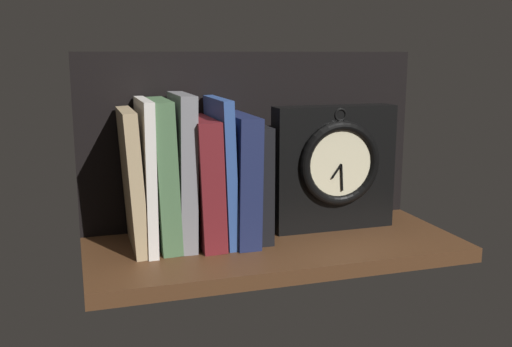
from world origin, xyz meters
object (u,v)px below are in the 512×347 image
(book_gray_chess, at_px, (182,170))
(book_tan_shortstories, at_px, (132,180))
(book_black_skeptic, at_px, (257,181))
(book_white_catcher, at_px, (146,174))
(framed_clock, at_px, (335,167))
(book_maroon_dawkins, at_px, (203,181))
(book_green_romantic, at_px, (162,174))
(book_blue_modern, at_px, (221,170))
(book_navy_bierce, at_px, (238,177))

(book_gray_chess, bearing_deg, book_tan_shortstories, 180.00)
(book_black_skeptic, bearing_deg, book_white_catcher, 180.00)
(book_black_skeptic, bearing_deg, framed_clock, 0.68)
(book_maroon_dawkins, bearing_deg, framed_clock, 0.42)
(book_tan_shortstories, height_order, book_green_romantic, book_green_romantic)
(book_tan_shortstories, relative_size, book_blue_modern, 0.94)
(book_tan_shortstories, xyz_separation_m, book_blue_modern, (0.15, 0.00, 0.01))
(book_blue_modern, bearing_deg, book_green_romantic, 180.00)
(book_tan_shortstories, xyz_separation_m, book_maroon_dawkins, (0.12, 0.00, -0.01))
(book_maroon_dawkins, bearing_deg, book_blue_modern, 0.00)
(book_white_catcher, relative_size, book_green_romantic, 1.00)
(book_green_romantic, distance_m, book_black_skeptic, 0.17)
(book_white_catcher, bearing_deg, book_tan_shortstories, 180.00)
(book_white_catcher, bearing_deg, framed_clock, 0.30)
(book_white_catcher, distance_m, book_maroon_dawkins, 0.10)
(book_maroon_dawkins, xyz_separation_m, book_blue_modern, (0.03, 0.00, 0.02))
(book_maroon_dawkins, bearing_deg, book_white_catcher, 180.00)
(book_green_romantic, xyz_separation_m, book_black_skeptic, (0.17, 0.00, -0.02))
(book_gray_chess, distance_m, book_black_skeptic, 0.14)
(book_navy_bierce, bearing_deg, book_maroon_dawkins, 180.00)
(book_tan_shortstories, relative_size, framed_clock, 1.02)
(book_gray_chess, relative_size, book_navy_bierce, 1.17)
(book_gray_chess, distance_m, framed_clock, 0.28)
(book_gray_chess, relative_size, book_black_skeptic, 1.28)
(framed_clock, bearing_deg, book_black_skeptic, -179.32)
(book_gray_chess, xyz_separation_m, book_navy_bierce, (0.10, 0.00, -0.02))
(book_maroon_dawkins, xyz_separation_m, book_navy_bierce, (0.06, 0.00, 0.00))
(book_maroon_dawkins, distance_m, book_blue_modern, 0.04)
(book_gray_chess, xyz_separation_m, book_blue_modern, (0.07, 0.00, -0.00))
(book_tan_shortstories, xyz_separation_m, book_gray_chess, (0.08, 0.00, 0.01))
(book_maroon_dawkins, xyz_separation_m, framed_clock, (0.25, 0.00, 0.01))
(book_blue_modern, bearing_deg, book_black_skeptic, 0.00)
(book_maroon_dawkins, relative_size, framed_clock, 0.94)
(book_white_catcher, distance_m, book_blue_modern, 0.13)
(book_white_catcher, relative_size, book_maroon_dawkins, 1.16)
(book_white_catcher, xyz_separation_m, book_maroon_dawkins, (0.10, 0.00, -0.02))
(book_white_catcher, bearing_deg, book_gray_chess, 0.00)
(book_white_catcher, relative_size, framed_clock, 1.09)
(book_white_catcher, relative_size, book_blue_modern, 1.00)
(framed_clock, bearing_deg, book_blue_modern, -179.52)
(book_white_catcher, xyz_separation_m, framed_clock, (0.35, 0.00, -0.01))
(book_gray_chess, height_order, book_blue_modern, book_gray_chess)
(book_maroon_dawkins, bearing_deg, book_green_romantic, 180.00)
(book_blue_modern, relative_size, book_navy_bierce, 1.13)
(book_maroon_dawkins, xyz_separation_m, book_black_skeptic, (0.10, 0.00, -0.01))
(book_white_catcher, relative_size, book_black_skeptic, 1.24)
(book_green_romantic, height_order, book_blue_modern, same)
(book_maroon_dawkins, height_order, book_black_skeptic, book_maroon_dawkins)
(book_navy_bierce, relative_size, framed_clock, 0.96)
(book_navy_bierce, relative_size, book_black_skeptic, 1.09)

